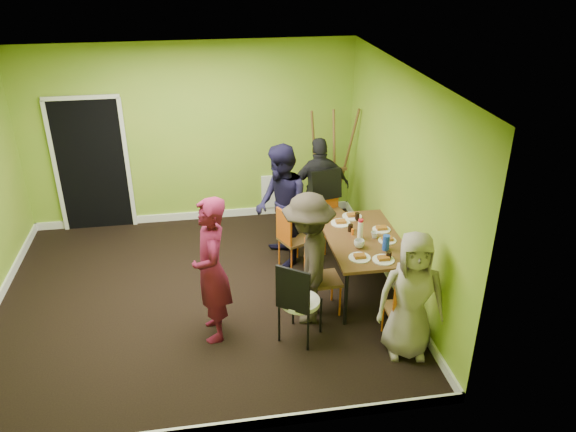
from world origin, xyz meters
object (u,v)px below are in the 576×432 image
object	(u,v)px
person_standing	(212,270)
person_left_far	(281,207)
chair_left_far	(290,236)
person_left_near	(308,259)
chair_front_end	(404,307)
person_back_end	(320,188)
thermos	(360,230)
person_front_end	(411,296)
dining_table	(364,242)
blue_bottle	(386,243)
chair_left_near	(317,274)
easel	(332,167)
orange_bottle	(353,232)
chair_bentwood	(298,299)
chair_back_end	(326,192)

from	to	relation	value
person_standing	person_left_far	bearing A→B (deg)	141.86
chair_left_far	person_left_near	distance (m)	1.19
chair_front_end	person_back_end	bearing A→B (deg)	99.01
thermos	person_front_end	world-z (taller)	person_front_end
dining_table	blue_bottle	distance (m)	0.40
dining_table	person_left_far	world-z (taller)	person_left_far
person_left_far	person_left_near	world-z (taller)	person_left_far
chair_left_far	person_left_near	xyz separation A→B (m)	(0.01, -1.15, 0.31)
person_back_end	person_front_end	world-z (taller)	person_back_end
chair_left_near	easel	bearing A→B (deg)	159.98
easel	person_front_end	world-z (taller)	easel
chair_left_far	chair_front_end	bearing A→B (deg)	4.41
chair_left_far	thermos	world-z (taller)	thermos
chair_left_far	orange_bottle	size ratio (longest dim) A/B	10.89
chair_bentwood	person_back_end	bearing A→B (deg)	108.25
orange_bottle	person_back_end	distance (m)	1.43
chair_front_end	chair_bentwood	distance (m)	1.17
blue_bottle	person_left_far	size ratio (longest dim) A/B	0.11
thermos	person_back_end	distance (m)	1.56
dining_table	person_front_end	distance (m)	1.28
chair_bentwood	person_left_near	size ratio (longest dim) A/B	0.63
chair_back_end	person_left_near	distance (m)	1.92
dining_table	chair_left_far	distance (m)	1.07
thermos	person_standing	world-z (taller)	person_standing
chair_left_near	easel	xyz separation A→B (m)	(0.71, 2.33, 0.40)
chair_front_end	easel	size ratio (longest dim) A/B	0.46
chair_front_end	person_standing	size ratio (longest dim) A/B	0.51
dining_table	person_standing	size ratio (longest dim) A/B	0.88
chair_front_end	person_left_near	world-z (taller)	person_left_near
person_left_far	person_standing	bearing A→B (deg)	-41.04
chair_left_near	person_standing	xyz separation A→B (m)	(-1.24, -0.24, 0.32)
chair_front_end	person_back_end	size ratio (longest dim) A/B	0.55
chair_back_end	blue_bottle	distance (m)	1.70
chair_left_near	blue_bottle	bearing A→B (deg)	89.92
chair_bentwood	person_left_far	distance (m)	1.76
chair_back_end	orange_bottle	bearing A→B (deg)	78.74
chair_left_near	chair_bentwood	xyz separation A→B (m)	(-0.33, -0.52, 0.03)
person_left_near	person_back_end	xyz separation A→B (m)	(0.57, 2.01, -0.03)
chair_back_end	easel	world-z (taller)	easel
person_front_end	thermos	bearing A→B (deg)	110.05
chair_back_end	easel	xyz separation A→B (m)	(0.22, 0.63, 0.13)
person_front_end	dining_table	bearing A→B (deg)	107.37
easel	chair_bentwood	bearing A→B (deg)	-110.04
chair_front_end	thermos	world-z (taller)	thermos
chair_bentwood	person_left_far	world-z (taller)	person_left_far
orange_bottle	person_back_end	xyz separation A→B (m)	(-0.11, 1.43, -0.02)
chair_bentwood	person_front_end	xyz separation A→B (m)	(1.14, -0.38, 0.18)
chair_front_end	person_left_near	size ratio (longest dim) A/B	0.53
blue_bottle	orange_bottle	size ratio (longest dim) A/B	2.36
chair_front_end	chair_bentwood	size ratio (longest dim) A/B	0.85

